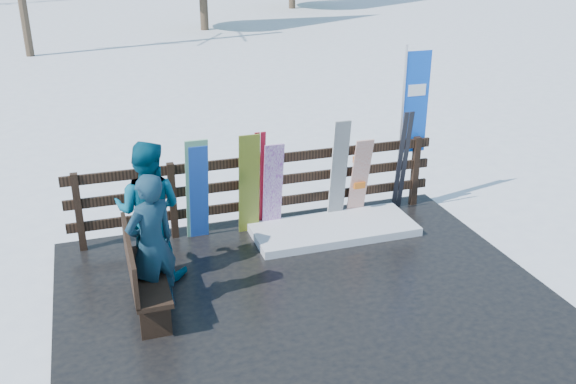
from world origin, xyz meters
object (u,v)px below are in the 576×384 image
object	(u,v)px
person_back	(149,210)
bench	(141,272)
snowboard_5	(360,178)
snowboard_0	(199,193)
snowboard_2	(249,185)
snowboard_3	(273,187)
rental_flag	(412,109)
snowboard_4	(339,171)
snowboard_1	(197,190)
person_front	(151,244)

from	to	relation	value
person_back	bench	bearing A→B (deg)	99.46
bench	snowboard_5	xyz separation A→B (m)	(3.47, 1.59, 0.15)
snowboard_0	snowboard_2	distance (m)	0.74
snowboard_5	person_back	size ratio (longest dim) A/B	0.74
snowboard_3	person_back	distance (m)	2.04
snowboard_3	rental_flag	bearing A→B (deg)	6.56
snowboard_2	snowboard_3	size ratio (longest dim) A/B	1.12
snowboard_0	snowboard_5	distance (m)	2.48
snowboard_5	rental_flag	xyz separation A→B (m)	(0.96, 0.27, 0.94)
snowboard_0	snowboard_4	world-z (taller)	snowboard_4
snowboard_2	snowboard_4	bearing A→B (deg)	0.00
snowboard_5	snowboard_1	bearing A→B (deg)	180.00
snowboard_0	person_back	xyz separation A→B (m)	(-0.78, -0.77, 0.17)
snowboard_0	person_back	world-z (taller)	person_back
bench	snowboard_4	size ratio (longest dim) A/B	0.91
bench	snowboard_3	xyz separation A→B (m)	(2.09, 1.59, 0.18)
snowboard_4	rental_flag	xyz separation A→B (m)	(1.31, 0.27, 0.79)
snowboard_0	rental_flag	size ratio (longest dim) A/B	0.58
snowboard_0	snowboard_1	distance (m)	0.05
bench	snowboard_2	bearing A→B (deg)	42.67
snowboard_0	snowboard_1	bearing A→B (deg)	180.00
snowboard_2	snowboard_3	xyz separation A→B (m)	(0.36, 0.00, -0.09)
rental_flag	person_front	world-z (taller)	rental_flag
bench	snowboard_2	distance (m)	2.37
snowboard_1	bench	bearing A→B (deg)	-121.37
snowboard_5	person_front	bearing A→B (deg)	-154.02
snowboard_5	person_back	bearing A→B (deg)	-166.68
bench	snowboard_5	size ratio (longest dim) A/B	1.11
person_front	bench	bearing A→B (deg)	-37.53
bench	snowboard_4	bearing A→B (deg)	27.02
snowboard_3	person_front	size ratio (longest dim) A/B	0.81
snowboard_0	person_front	bearing A→B (deg)	-117.56
snowboard_2	snowboard_4	distance (m)	1.40
snowboard_3	snowboard_4	distance (m)	1.04
snowboard_2	snowboard_0	bearing A→B (deg)	180.00
bench	person_front	world-z (taller)	person_front
snowboard_3	person_front	bearing A→B (deg)	-140.12
snowboard_4	snowboard_5	xyz separation A→B (m)	(0.35, -0.00, -0.16)
snowboard_0	bench	bearing A→B (deg)	-121.95
snowboard_3	snowboard_4	world-z (taller)	snowboard_4
snowboard_0	snowboard_4	bearing A→B (deg)	0.00
snowboard_5	snowboard_2	bearing A→B (deg)	180.00
snowboard_0	snowboard_5	size ratio (longest dim) A/B	1.12
bench	snowboard_1	xyz separation A→B (m)	(0.97, 1.59, 0.27)
snowboard_2	rental_flag	size ratio (longest dim) A/B	0.60
person_back	snowboard_4	bearing A→B (deg)	-140.92
snowboard_3	bench	bearing A→B (deg)	-142.65
snowboard_5	person_back	distance (m)	3.36
rental_flag	bench	bearing A→B (deg)	-157.21
snowboard_1	snowboard_4	size ratio (longest dim) A/B	0.98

